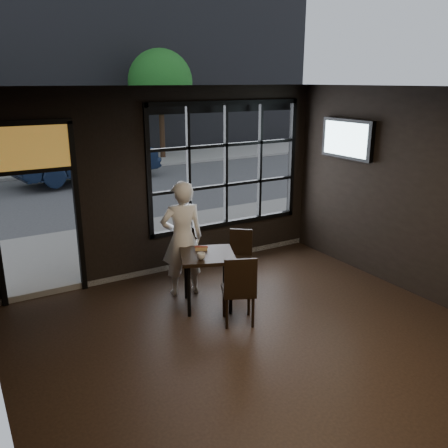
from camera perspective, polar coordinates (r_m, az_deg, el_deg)
floor at (r=5.95m, az=7.75°, el=-16.83°), size 6.00×7.00×0.02m
ceiling at (r=4.95m, az=9.27°, el=15.93°), size 6.00×7.00×0.02m
window_frame at (r=8.65m, az=0.22°, el=7.08°), size 3.06×0.12×2.28m
stained_transom at (r=7.46m, az=-22.41°, el=8.53°), size 1.20×0.06×0.70m
street_asphalt at (r=28.20m, az=-24.07°, el=8.76°), size 60.00×41.00×0.04m
cafe_table at (r=7.13m, az=-1.99°, el=-6.72°), size 1.01×1.01×0.84m
chair_near at (r=6.63m, az=1.74°, el=-7.74°), size 0.59×0.59×1.02m
chair_window at (r=7.91m, az=1.88°, el=-4.07°), size 0.54×0.54×0.89m
man at (r=7.39m, az=-5.05°, el=-1.78°), size 0.74×0.56×1.84m
hotdog at (r=7.11m, az=-2.75°, el=-2.94°), size 0.21×0.16×0.06m
cup at (r=6.75m, az=-2.77°, el=-3.88°), size 0.15×0.15×0.10m
tv at (r=8.66m, az=14.60°, el=9.88°), size 0.13×1.17×0.68m
navy_car at (r=16.53m, az=-16.15°, el=7.93°), size 4.98×2.46×1.57m
tree_right at (r=20.59m, az=-7.67°, el=16.54°), size 2.66×2.66×4.53m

